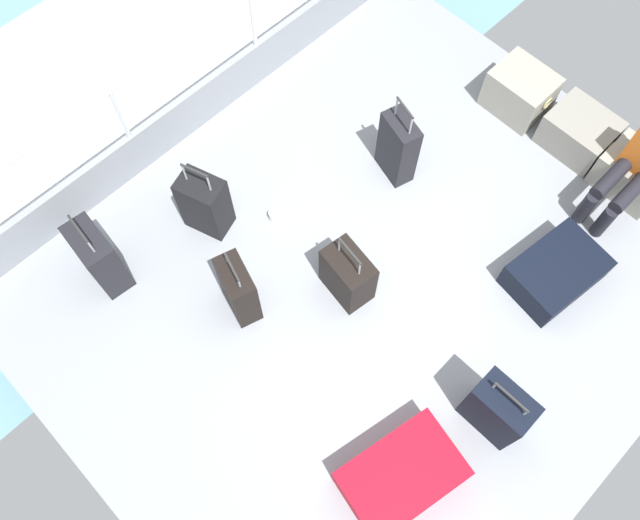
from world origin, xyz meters
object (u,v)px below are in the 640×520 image
Objects in this scene: cargo_crate_1 at (579,132)px; suitcase_5 at (239,290)px; cargo_crate_2 at (633,174)px; suitcase_3 at (99,257)px; suitcase_7 at (497,409)px; suitcase_2 at (348,275)px; suitcase_4 at (205,204)px; suitcase_1 at (401,476)px; suitcase_0 at (555,272)px; cargo_crate_0 at (520,91)px; paper_cup at (274,216)px; suitcase_6 at (398,147)px.

suitcase_5 reaches higher than cargo_crate_1.
suitcase_3 is (-2.44, -3.67, 0.14)m from cargo_crate_2.
suitcase_7 is (2.88, 1.28, -0.02)m from suitcase_3.
suitcase_4 is at bearing -162.43° from suitcase_2.
cargo_crate_1 is at bearing 104.78° from suitcase_1.
cargo_crate_2 is 0.76× the size of suitcase_0.
suitcase_4 is (-1.22, -0.39, 0.05)m from suitcase_2.
suitcase_4 is at bearing -120.63° from cargo_crate_1.
cargo_crate_0 is 3.08m from suitcase_5.
suitcase_3 is at bearing -148.17° from suitcase_5.
cargo_crate_0 is 5.65× the size of paper_cup.
cargo_crate_0 is at bearing -175.96° from cargo_crate_1.
paper_cup is at bearing -106.20° from cargo_crate_0.
suitcase_1 is 0.81m from suitcase_7.
cargo_crate_0 is 0.95× the size of cargo_crate_1.
cargo_crate_2 is 2.43m from suitcase_7.
cargo_crate_1 is 0.66× the size of suitcase_1.
cargo_crate_1 is at bearing 4.04° from cargo_crate_0.
suitcase_6 reaches higher than suitcase_7.
cargo_crate_2 is 3.43m from suitcase_5.
suitcase_5 reaches higher than suitcase_0.
suitcase_1 is 1.12× the size of suitcase_3.
suitcase_5 reaches higher than suitcase_2.
suitcase_1 is at bearing -31.07° from suitcase_2.
cargo_crate_2 is 3.57m from suitcase_4.
cargo_crate_2 is at bearing 94.15° from suitcase_0.
suitcase_3 reaches higher than suitcase_7.
cargo_crate_0 is 0.73× the size of suitcase_0.
suitcase_1 is 1.77m from suitcase_5.
suitcase_1 is at bearing -2.84° from suitcase_5.
cargo_crate_1 is 3.27m from suitcase_4.
suitcase_4 is at bearing -171.70° from suitcase_7.
cargo_crate_0 is at bearing 138.09° from suitcase_0.
cargo_crate_0 is 2.39m from suitcase_2.
suitcase_0 is 1.13× the size of suitcase_2.
suitcase_7 is (1.46, 0.00, 0.04)m from suitcase_2.
suitcase_0 is at bearing -41.91° from cargo_crate_0.
suitcase_4 is 0.93× the size of suitcase_6.
suitcase_2 is 1.92m from suitcase_3.
suitcase_0 is 1.28m from suitcase_7.
suitcase_7 reaches higher than cargo_crate_2.
suitcase_0 is 0.97× the size of suitcase_3.
cargo_crate_0 reaches higher than suitcase_0.
paper_cup is (-0.39, 0.70, -0.25)m from suitcase_5.
suitcase_7 is (0.17, 0.78, 0.16)m from suitcase_1.
suitcase_4 is at bearing -131.32° from paper_cup.
cargo_crate_2 is 2.00m from suitcase_6.
cargo_crate_1 is 0.81× the size of suitcase_5.
paper_cup is at bearing -148.38° from suitcase_0.
suitcase_0 is 0.90× the size of suitcase_6.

